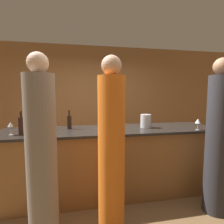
# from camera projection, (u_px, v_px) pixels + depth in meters

# --- Properties ---
(ground_plane) EXTENTS (14.00, 14.00, 0.00)m
(ground_plane) POSITION_uv_depth(u_px,v_px,m) (111.00, 192.00, 2.77)
(ground_plane) COLOR brown
(back_wall) EXTENTS (8.00, 0.06, 2.80)m
(back_wall) POSITION_uv_depth(u_px,v_px,m) (97.00, 100.00, 4.69)
(back_wall) COLOR olive
(back_wall) RESTS_ON ground_plane
(bar_counter) EXTENTS (3.28, 0.81, 1.01)m
(bar_counter) POSITION_uv_depth(u_px,v_px,m) (111.00, 161.00, 2.72)
(bar_counter) COLOR brown
(bar_counter) RESTS_ON ground_plane
(bartender) EXTENTS (0.30, 0.30, 1.87)m
(bartender) POSITION_uv_depth(u_px,v_px,m) (106.00, 126.00, 3.60)
(bartender) COLOR silver
(bartender) RESTS_ON ground_plane
(guest_0) EXTENTS (0.30, 0.30, 1.93)m
(guest_0) POSITION_uv_depth(u_px,v_px,m) (42.00, 158.00, 1.72)
(guest_0) COLOR gray
(guest_0) RESTS_ON ground_plane
(guest_1) EXTENTS (0.29, 0.29, 1.98)m
(guest_1) POSITION_uv_depth(u_px,v_px,m) (218.00, 141.00, 2.22)
(guest_1) COLOR #2D2D33
(guest_1) RESTS_ON ground_plane
(guest_2) EXTENTS (0.28, 0.28, 1.92)m
(guest_2) POSITION_uv_depth(u_px,v_px,m) (111.00, 153.00, 1.83)
(guest_2) COLOR orange
(guest_2) RESTS_ON ground_plane
(wine_bottle_0) EXTENTS (0.08, 0.08, 0.27)m
(wine_bottle_0) POSITION_uv_depth(u_px,v_px,m) (213.00, 123.00, 2.62)
(wine_bottle_0) COLOR black
(wine_bottle_0) RESTS_ON bar_counter
(wine_bottle_1) EXTENTS (0.08, 0.08, 0.31)m
(wine_bottle_1) POSITION_uv_depth(u_px,v_px,m) (21.00, 126.00, 2.25)
(wine_bottle_1) COLOR black
(wine_bottle_1) RESTS_ON bar_counter
(wine_bottle_2) EXTENTS (0.07, 0.07, 0.29)m
(wine_bottle_2) POSITION_uv_depth(u_px,v_px,m) (69.00, 122.00, 2.67)
(wine_bottle_2) COLOR black
(wine_bottle_2) RESTS_ON bar_counter
(ice_bucket) EXTENTS (0.17, 0.17, 0.21)m
(ice_bucket) POSITION_uv_depth(u_px,v_px,m) (146.00, 121.00, 2.77)
(ice_bucket) COLOR silver
(ice_bucket) RESTS_ON bar_counter
(wine_glass_0) EXTENTS (0.07, 0.07, 0.17)m
(wine_glass_0) POSITION_uv_depth(u_px,v_px,m) (10.00, 125.00, 2.25)
(wine_glass_0) COLOR silver
(wine_glass_0) RESTS_ON bar_counter
(wine_glass_1) EXTENTS (0.07, 0.07, 0.15)m
(wine_glass_1) POSITION_uv_depth(u_px,v_px,m) (112.00, 123.00, 2.48)
(wine_glass_1) COLOR silver
(wine_glass_1) RESTS_ON bar_counter
(wine_glass_2) EXTENTS (0.08, 0.08, 0.17)m
(wine_glass_2) POSITION_uv_depth(u_px,v_px,m) (198.00, 121.00, 2.58)
(wine_glass_2) COLOR silver
(wine_glass_2) RESTS_ON bar_counter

